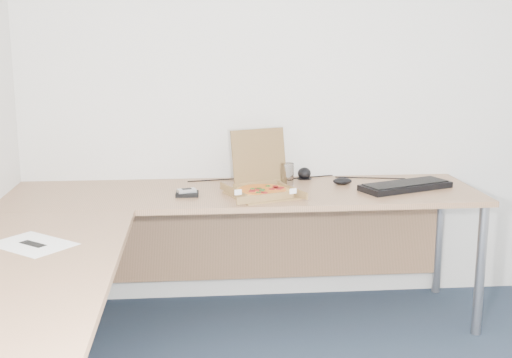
{
  "coord_description": "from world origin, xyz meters",
  "views": [
    {
      "loc": [
        -0.75,
        -2.04,
        1.53
      ],
      "look_at": [
        -0.45,
        1.28,
        0.82
      ],
      "focal_mm": 46.6,
      "sensor_mm": 36.0,
      "label": 1
    }
  ],
  "objects": [
    {
      "name": "keyboard",
      "position": [
        0.37,
        1.37,
        0.75
      ],
      "size": [
        0.54,
        0.36,
        0.03
      ],
      "primitive_type": "cube",
      "rotation": [
        0.0,
        0.0,
        0.38
      ],
      "color": "black",
      "rests_on": "desk"
    },
    {
      "name": "drinking_glass",
      "position": [
        -0.26,
        1.49,
        0.79
      ],
      "size": [
        0.07,
        0.07,
        0.13
      ],
      "primitive_type": "cylinder",
      "color": "white",
      "rests_on": "desk"
    },
    {
      "name": "pizza_box",
      "position": [
        -0.42,
        1.3,
        0.77
      ],
      "size": [
        0.31,
        0.37,
        0.32
      ],
      "rotation": [
        0.0,
        0.0,
        0.37
      ],
      "color": "olive",
      "rests_on": "desk"
    },
    {
      "name": "mouse",
      "position": [
        0.05,
        1.51,
        0.75
      ],
      "size": [
        0.12,
        0.09,
        0.04
      ],
      "primitive_type": "ellipsoid",
      "rotation": [
        0.0,
        0.0,
        -0.22
      ],
      "color": "black",
      "rests_on": "desk"
    },
    {
      "name": "wallet",
      "position": [
        -0.8,
        1.32,
        0.74
      ],
      "size": [
        0.12,
        0.1,
        0.02
      ],
      "primitive_type": "cube",
      "rotation": [
        0.0,
        0.0,
        -0.04
      ],
      "color": "black",
      "rests_on": "desk"
    },
    {
      "name": "cable_bundle",
      "position": [
        -0.2,
        1.68,
        0.73
      ],
      "size": [
        0.61,
        0.12,
        0.01
      ],
      "primitive_type": null,
      "rotation": [
        0.0,
        0.0,
        0.14
      ],
      "color": "black",
      "rests_on": "desk"
    },
    {
      "name": "paper_sheet",
      "position": [
        -1.41,
        0.54,
        0.73
      ],
      "size": [
        0.38,
        0.37,
        0.0
      ],
      "primitive_type": "cube",
      "rotation": [
        0.0,
        0.0,
        -0.69
      ],
      "color": "white",
      "rests_on": "desk"
    },
    {
      "name": "phone",
      "position": [
        -0.81,
        1.31,
        0.76
      ],
      "size": [
        0.1,
        0.07,
        0.02
      ],
      "primitive_type": "cube",
      "rotation": [
        0.0,
        0.0,
        0.29
      ],
      "color": "#B2B5BA",
      "rests_on": "wallet"
    },
    {
      "name": "desk",
      "position": [
        -0.82,
        0.97,
        0.7
      ],
      "size": [
        2.5,
        2.2,
        0.73
      ],
      "color": "#9E704E",
      "rests_on": "ground"
    },
    {
      "name": "dome_speaker",
      "position": [
        -0.13,
        1.68,
        0.77
      ],
      "size": [
        0.09,
        0.09,
        0.07
      ],
      "primitive_type": "ellipsoid",
      "color": "black",
      "rests_on": "desk"
    },
    {
      "name": "room_shell",
      "position": [
        0.0,
        0.0,
        1.25
      ],
      "size": [
        3.5,
        3.5,
        2.5
      ],
      "primitive_type": null,
      "color": "silver",
      "rests_on": "ground"
    }
  ]
}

